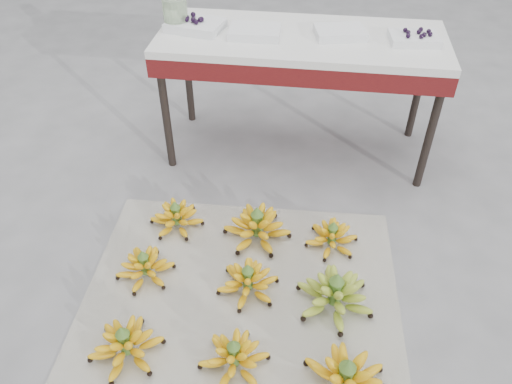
# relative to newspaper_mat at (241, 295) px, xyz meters

# --- Properties ---
(ground) EXTENTS (60.00, 60.00, 0.00)m
(ground) POSITION_rel_newspaper_mat_xyz_m (0.11, 0.07, -0.00)
(ground) COLOR slate
(ground) RESTS_ON ground
(newspaper_mat) EXTENTS (1.29, 1.10, 0.01)m
(newspaper_mat) POSITION_rel_newspaper_mat_xyz_m (0.00, 0.00, 0.00)
(newspaper_mat) COLOR white
(newspaper_mat) RESTS_ON ground
(bunch_front_left) EXTENTS (0.29, 0.29, 0.16)m
(bunch_front_left) POSITION_rel_newspaper_mat_xyz_m (-0.36, -0.32, 0.06)
(bunch_front_left) COLOR #ECB500
(bunch_front_left) RESTS_ON newspaper_mat
(bunch_front_center) EXTENTS (0.30, 0.30, 0.15)m
(bunch_front_center) POSITION_rel_newspaper_mat_xyz_m (0.02, -0.31, 0.05)
(bunch_front_center) COLOR #ECB500
(bunch_front_center) RESTS_ON newspaper_mat
(bunch_front_right) EXTENTS (0.39, 0.39, 0.18)m
(bunch_front_right) POSITION_rel_newspaper_mat_xyz_m (0.41, -0.35, 0.07)
(bunch_front_right) COLOR #ECB500
(bunch_front_right) RESTS_ON newspaper_mat
(bunch_mid_left) EXTENTS (0.27, 0.27, 0.14)m
(bunch_mid_left) POSITION_rel_newspaper_mat_xyz_m (-0.41, 0.05, 0.05)
(bunch_mid_left) COLOR #ECB500
(bunch_mid_left) RESTS_ON newspaper_mat
(bunch_mid_center) EXTENTS (0.32, 0.32, 0.15)m
(bunch_mid_center) POSITION_rel_newspaper_mat_xyz_m (0.02, 0.03, 0.05)
(bunch_mid_center) COLOR #ECB500
(bunch_mid_center) RESTS_ON newspaper_mat
(bunch_mid_right) EXTENTS (0.39, 0.39, 0.19)m
(bunch_mid_right) POSITION_rel_newspaper_mat_xyz_m (0.37, 0.00, 0.07)
(bunch_mid_right) COLOR olive
(bunch_mid_right) RESTS_ON newspaper_mat
(bunch_back_left) EXTENTS (0.27, 0.27, 0.15)m
(bunch_back_left) POSITION_rel_newspaper_mat_xyz_m (-0.35, 0.35, 0.05)
(bunch_back_left) COLOR #ECB500
(bunch_back_left) RESTS_ON newspaper_mat
(bunch_back_center) EXTENTS (0.34, 0.34, 0.18)m
(bunch_back_center) POSITION_rel_newspaper_mat_xyz_m (0.02, 0.33, 0.06)
(bunch_back_center) COLOR #ECB500
(bunch_back_center) RESTS_ON newspaper_mat
(bunch_back_right) EXTENTS (0.28, 0.28, 0.14)m
(bunch_back_right) POSITION_rel_newspaper_mat_xyz_m (0.35, 0.33, 0.05)
(bunch_back_right) COLOR #ECB500
(bunch_back_right) RESTS_ON newspaper_mat
(vendor_table) EXTENTS (1.37, 0.55, 0.66)m
(vendor_table) POSITION_rel_newspaper_mat_xyz_m (0.14, 1.04, 0.58)
(vendor_table) COLOR black
(vendor_table) RESTS_ON ground
(tray_far_left) EXTENTS (0.29, 0.23, 0.07)m
(tray_far_left) POSITION_rel_newspaper_mat_xyz_m (-0.38, 1.04, 0.68)
(tray_far_left) COLOR silver
(tray_far_left) RESTS_ON vendor_table
(tray_left) EXTENTS (0.24, 0.18, 0.04)m
(tray_left) POSITION_rel_newspaper_mat_xyz_m (-0.08, 1.00, 0.67)
(tray_left) COLOR silver
(tray_left) RESTS_ON vendor_table
(tray_right) EXTENTS (0.26, 0.21, 0.04)m
(tray_right) POSITION_rel_newspaper_mat_xyz_m (0.31, 1.05, 0.67)
(tray_right) COLOR silver
(tray_right) RESTS_ON vendor_table
(tray_far_right) EXTENTS (0.23, 0.18, 0.06)m
(tray_far_right) POSITION_rel_newspaper_mat_xyz_m (0.65, 1.03, 0.67)
(tray_far_right) COLOR silver
(tray_far_right) RESTS_ON vendor_table
(glass_jar) EXTENTS (0.14, 0.14, 0.15)m
(glass_jar) POSITION_rel_newspaper_mat_xyz_m (-0.47, 1.04, 0.73)
(glass_jar) COLOR beige
(glass_jar) RESTS_ON vendor_table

